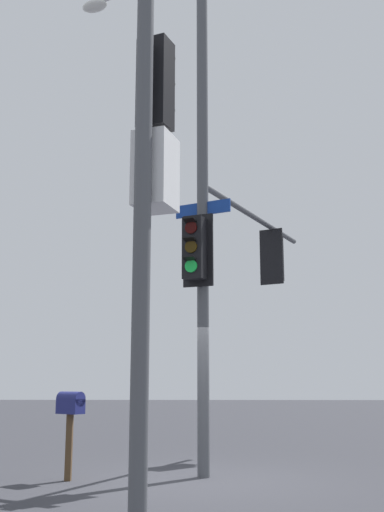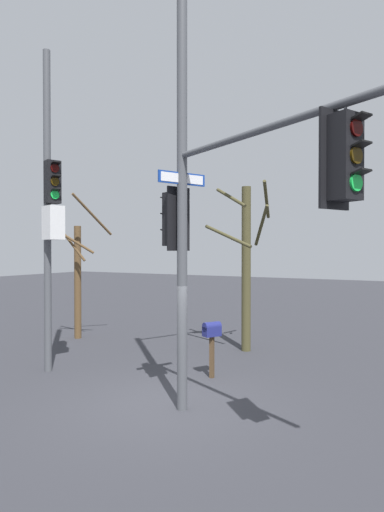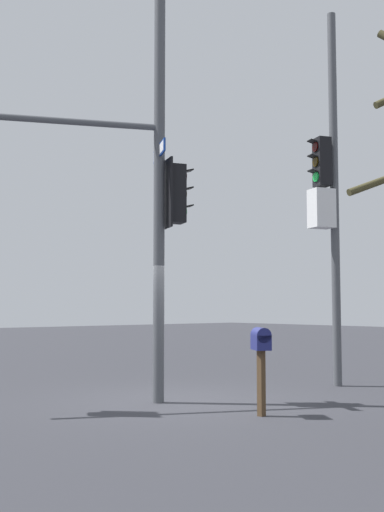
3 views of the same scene
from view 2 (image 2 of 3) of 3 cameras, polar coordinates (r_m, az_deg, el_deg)
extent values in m
plane|color=#323238|center=(9.34, -3.60, -19.35)|extent=(80.00, 80.00, 0.00)
cylinder|color=#4C4F54|center=(8.68, -1.35, 12.55)|extent=(0.21, 0.21, 9.98)
cylinder|color=#4C4F54|center=(6.74, 11.82, 17.02)|extent=(4.79, 2.46, 0.12)
cube|color=black|center=(5.89, 19.92, 12.35)|extent=(0.44, 0.46, 1.10)
cube|color=black|center=(5.99, 18.60, 12.16)|extent=(0.30, 0.51, 1.30)
cylinder|color=#2F0403|center=(5.87, 21.26, 15.79)|extent=(0.13, 0.21, 0.22)
cube|color=black|center=(5.86, 21.89, 17.03)|extent=(0.24, 0.26, 0.06)
cylinder|color=#352504|center=(5.79, 21.25, 12.54)|extent=(0.13, 0.21, 0.22)
cube|color=black|center=(5.77, 21.87, 13.79)|extent=(0.24, 0.26, 0.06)
cylinder|color=#19D147|center=(5.73, 21.23, 9.21)|extent=(0.13, 0.21, 0.22)
cube|color=black|center=(5.71, 21.85, 10.46)|extent=(0.24, 0.26, 0.06)
cylinder|color=#4C4F54|center=(6.04, 19.95, 18.17)|extent=(0.04, 0.04, 0.15)
cube|color=black|center=(8.80, -2.52, 4.95)|extent=(0.41, 0.44, 1.10)
cube|color=black|center=(8.66, -1.83, 5.01)|extent=(0.24, 0.54, 1.30)
cylinder|color=#2F0403|center=(8.96, -3.18, 7.06)|extent=(0.11, 0.22, 0.22)
cube|color=black|center=(9.03, -3.47, 7.77)|extent=(0.23, 0.25, 0.06)
cylinder|color=#352504|center=(8.93, -3.17, 4.89)|extent=(0.11, 0.22, 0.22)
cube|color=black|center=(9.00, -3.46, 5.62)|extent=(0.23, 0.25, 0.06)
cylinder|color=#19D147|center=(8.91, -3.17, 2.70)|extent=(0.11, 0.22, 0.22)
cube|color=black|center=(8.98, -3.46, 3.46)|extent=(0.23, 0.25, 0.06)
cube|color=navy|center=(8.62, -1.35, 10.39)|extent=(0.53, 0.99, 0.24)
cube|color=white|center=(8.61, -1.28, 10.40)|extent=(0.46, 0.89, 0.18)
cylinder|color=#4C4F54|center=(11.88, -18.88, 5.69)|extent=(0.19, 0.19, 8.47)
cube|color=white|center=(11.54, -18.16, 4.26)|extent=(0.61, 0.54, 0.87)
cube|color=black|center=(11.68, -18.25, 9.41)|extent=(0.42, 0.45, 1.10)
cylinder|color=#2F0403|center=(11.59, -17.97, 11.19)|extent=(0.11, 0.21, 0.22)
cube|color=black|center=(11.54, -17.84, 11.84)|extent=(0.23, 0.26, 0.06)
cylinder|color=#352504|center=(11.53, -17.96, 9.53)|extent=(0.11, 0.21, 0.22)
cube|color=black|center=(11.48, -17.83, 10.17)|extent=(0.23, 0.26, 0.06)
cylinder|color=#19D147|center=(11.48, -17.95, 7.85)|extent=(0.11, 0.21, 0.22)
cube|color=black|center=(11.43, -17.82, 8.49)|extent=(0.23, 0.26, 0.06)
cube|color=#4C3823|center=(10.97, 2.69, -13.40)|extent=(0.10, 0.10, 1.05)
cube|color=navy|center=(10.83, 2.69, -10.09)|extent=(0.44, 0.50, 0.24)
cylinder|color=navy|center=(10.81, 2.69, -9.47)|extent=(0.44, 0.50, 0.24)
cylinder|color=#464226|center=(13.60, 7.30, -1.73)|extent=(0.29, 0.29, 5.23)
cylinder|color=#464226|center=(12.90, 4.79, 2.69)|extent=(1.78, 0.66, 0.76)
cylinder|color=#464226|center=(13.60, 9.99, 7.46)|extent=(0.40, 1.32, 1.07)
cylinder|color=#464226|center=(13.77, 9.31, 4.05)|extent=(0.77, 0.90, 1.27)
cylinder|color=#464226|center=(13.25, 5.25, 7.85)|extent=(1.25, 0.68, 0.72)
cylinder|color=brown|center=(15.99, -15.12, -3.41)|extent=(0.25, 0.25, 4.09)
cylinder|color=brown|center=(15.33, -13.24, 5.40)|extent=(0.36, 1.73, 1.39)
cylinder|color=brown|center=(15.48, -16.02, 1.78)|extent=(1.11, 0.42, 1.35)
cylinder|color=brown|center=(15.30, -15.57, 1.94)|extent=(1.19, 0.83, 0.89)
camera|label=1|loc=(16.82, -35.32, -4.83)|focal=43.14mm
camera|label=3|loc=(16.99, 38.25, -4.31)|focal=44.47mm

